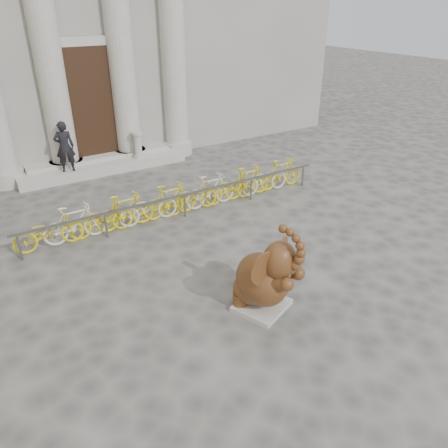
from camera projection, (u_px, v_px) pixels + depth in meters
ground at (254, 309)px, 8.87m from camera, size 80.00×80.00×0.00m
entrance_steps at (104, 166)px, 15.86m from camera, size 6.00×1.20×0.36m
elephant_statue at (264, 278)px, 8.56m from camera, size 1.36×1.59×2.01m
bike_rack at (180, 198)px, 12.55m from camera, size 9.23×0.53×1.00m
pedestrian at (65, 147)px, 14.50m from camera, size 0.69×0.52×1.71m
balustrade_post at (138, 146)px, 15.94m from camera, size 0.39×0.39×0.96m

